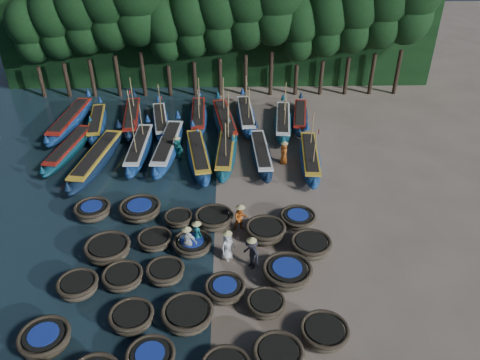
{
  "coord_description": "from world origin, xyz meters",
  "views": [
    {
      "loc": [
        0.94,
        -20.69,
        16.45
      ],
      "look_at": [
        1.5,
        3.22,
        1.3
      ],
      "focal_mm": 35.0,
      "sensor_mm": 36.0,
      "label": 1
    }
  ],
  "objects_px": {
    "coracle_19": "(311,246)",
    "coracle_21": "(140,209)",
    "fisherman_0": "(227,245)",
    "fisherman_1": "(197,233)",
    "coracle_2": "(151,358)",
    "long_boat_11": "(132,118)",
    "coracle_7": "(187,315)",
    "coracle_16": "(155,240)",
    "coracle_17": "(192,244)",
    "fisherman_6": "(284,152)",
    "fisherman_2": "(240,217)",
    "long_boat_15": "(246,116)",
    "long_boat_2": "(97,159)",
    "long_boat_5": "(198,155)",
    "long_boat_1": "(70,149)",
    "fisherman_3": "(251,253)",
    "coracle_14": "(287,272)",
    "coracle_15": "(108,249)",
    "long_boat_9": "(71,120)",
    "fisherman_5": "(178,148)",
    "coracle_11": "(123,277)",
    "long_boat_4": "(168,147)",
    "coracle_13": "(225,289)",
    "coracle_20": "(93,211)",
    "coracle_8": "(266,304)",
    "long_boat_17": "(300,117)",
    "long_boat_14": "(225,121)",
    "coracle_4": "(278,356)",
    "coracle_23": "(214,219)",
    "long_boat_16": "(283,122)",
    "long_boat_13": "(199,116)",
    "long_boat_12": "(161,122)",
    "coracle_12": "(165,272)",
    "long_boat_8": "(310,157)",
    "long_boat_6": "(226,152)",
    "coracle_18": "(265,231)",
    "coracle_24": "(298,218)",
    "coracle_6": "(132,318)"
  },
  "relations": [
    {
      "from": "long_boat_9",
      "to": "long_boat_13",
      "type": "bearing_deg",
      "value": 9.12
    },
    {
      "from": "long_boat_4",
      "to": "fisherman_6",
      "type": "bearing_deg",
      "value": -5.56
    },
    {
      "from": "coracle_2",
      "to": "coracle_7",
      "type": "relative_size",
      "value": 0.78
    },
    {
      "from": "coracle_18",
      "to": "coracle_19",
      "type": "bearing_deg",
      "value": -29.15
    },
    {
      "from": "coracle_11",
      "to": "long_boat_12",
      "type": "distance_m",
      "value": 17.34
    },
    {
      "from": "long_boat_12",
      "to": "fisherman_3",
      "type": "xyz_separation_m",
      "value": [
        6.49,
        -16.28,
        0.42
      ]
    },
    {
      "from": "coracle_7",
      "to": "long_boat_15",
      "type": "xyz_separation_m",
      "value": [
        3.28,
        20.65,
        0.11
      ]
    },
    {
      "from": "fisherman_0",
      "to": "fisherman_3",
      "type": "height_order",
      "value": "fisherman_3"
    },
    {
      "from": "coracle_20",
      "to": "long_boat_15",
      "type": "height_order",
      "value": "long_boat_15"
    },
    {
      "from": "long_boat_17",
      "to": "coracle_19",
      "type": "bearing_deg",
      "value": -86.92
    },
    {
      "from": "long_boat_5",
      "to": "long_boat_11",
      "type": "relative_size",
      "value": 0.99
    },
    {
      "from": "coracle_2",
      "to": "coracle_14",
      "type": "height_order",
      "value": "coracle_14"
    },
    {
      "from": "coracle_17",
      "to": "fisherman_6",
      "type": "height_order",
      "value": "fisherman_6"
    },
    {
      "from": "coracle_2",
      "to": "coracle_8",
      "type": "height_order",
      "value": "coracle_2"
    },
    {
      "from": "long_boat_2",
      "to": "long_boat_6",
      "type": "height_order",
      "value": "long_boat_6"
    },
    {
      "from": "coracle_4",
      "to": "long_boat_5",
      "type": "distance_m",
      "value": 16.86
    },
    {
      "from": "coracle_14",
      "to": "long_boat_1",
      "type": "xyz_separation_m",
      "value": [
        -14.14,
        12.84,
        0.06
      ]
    },
    {
      "from": "long_boat_14",
      "to": "long_boat_17",
      "type": "height_order",
      "value": "long_boat_14"
    },
    {
      "from": "coracle_20",
      "to": "long_boat_14",
      "type": "relative_size",
      "value": 0.29
    },
    {
      "from": "coracle_4",
      "to": "long_boat_2",
      "type": "distance_m",
      "value": 19.29
    },
    {
      "from": "coracle_13",
      "to": "long_boat_9",
      "type": "relative_size",
      "value": 0.26
    },
    {
      "from": "coracle_20",
      "to": "coracle_23",
      "type": "bearing_deg",
      "value": -7.28
    },
    {
      "from": "long_boat_5",
      "to": "fisherman_0",
      "type": "relative_size",
      "value": 4.3
    },
    {
      "from": "long_boat_15",
      "to": "long_boat_11",
      "type": "bearing_deg",
      "value": 179.01
    },
    {
      "from": "long_boat_1",
      "to": "long_boat_4",
      "type": "bearing_deg",
      "value": 9.42
    },
    {
      "from": "long_boat_16",
      "to": "fisherman_0",
      "type": "height_order",
      "value": "long_boat_16"
    },
    {
      "from": "coracle_2",
      "to": "long_boat_11",
      "type": "xyz_separation_m",
      "value": [
        -4.56,
        22.54,
        0.17
      ]
    },
    {
      "from": "coracle_12",
      "to": "long_boat_8",
      "type": "distance_m",
      "value": 14.04
    },
    {
      "from": "coracle_16",
      "to": "fisherman_2",
      "type": "relative_size",
      "value": 1.2
    },
    {
      "from": "coracle_14",
      "to": "coracle_15",
      "type": "distance_m",
      "value": 9.3
    },
    {
      "from": "coracle_19",
      "to": "long_boat_14",
      "type": "relative_size",
      "value": 0.3
    },
    {
      "from": "fisherman_0",
      "to": "fisherman_1",
      "type": "relative_size",
      "value": 1.05
    },
    {
      "from": "coracle_7",
      "to": "coracle_16",
      "type": "bearing_deg",
      "value": 112.08
    },
    {
      "from": "long_boat_6",
      "to": "long_boat_15",
      "type": "xyz_separation_m",
      "value": [
        1.61,
        6.07,
        -0.0
      ]
    },
    {
      "from": "coracle_19",
      "to": "long_boat_11",
      "type": "height_order",
      "value": "long_boat_11"
    },
    {
      "from": "long_boat_4",
      "to": "long_boat_11",
      "type": "relative_size",
      "value": 1.08
    },
    {
      "from": "coracle_11",
      "to": "fisherman_2",
      "type": "relative_size",
      "value": 1.12
    },
    {
      "from": "coracle_8",
      "to": "long_boat_9",
      "type": "height_order",
      "value": "long_boat_9"
    },
    {
      "from": "coracle_16",
      "to": "long_boat_14",
      "type": "xyz_separation_m",
      "value": [
        3.68,
        14.39,
        0.21
      ]
    },
    {
      "from": "fisherman_2",
      "to": "coracle_6",
      "type": "bearing_deg",
      "value": -135.55
    },
    {
      "from": "long_boat_9",
      "to": "fisherman_5",
      "type": "xyz_separation_m",
      "value": [
        8.98,
        -5.32,
        0.26
      ]
    },
    {
      "from": "coracle_14",
      "to": "coracle_24",
      "type": "distance_m",
      "value": 4.55
    },
    {
      "from": "long_boat_1",
      "to": "fisherman_3",
      "type": "relative_size",
      "value": 3.97
    },
    {
      "from": "long_boat_2",
      "to": "long_boat_5",
      "type": "distance_m",
      "value": 6.9
    },
    {
      "from": "coracle_7",
      "to": "coracle_23",
      "type": "distance_m",
      "value": 7.04
    },
    {
      "from": "fisherman_5",
      "to": "long_boat_9",
      "type": "bearing_deg",
      "value": -159.74
    },
    {
      "from": "coracle_18",
      "to": "coracle_23",
      "type": "relative_size",
      "value": 1.01
    },
    {
      "from": "coracle_23",
      "to": "long_boat_16",
      "type": "relative_size",
      "value": 0.28
    },
    {
      "from": "coracle_19",
      "to": "coracle_21",
      "type": "distance_m",
      "value": 10.06
    },
    {
      "from": "long_boat_16",
      "to": "long_boat_15",
      "type": "bearing_deg",
      "value": 162.44
    }
  ]
}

